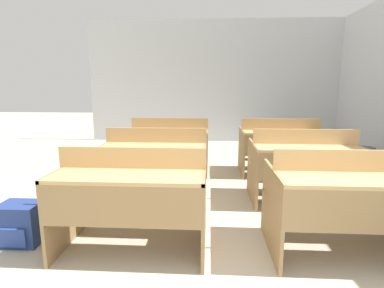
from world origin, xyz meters
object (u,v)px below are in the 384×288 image
at_px(schoolbag, 21,224).
at_px(bench_third_right, 280,144).
at_px(bench_front_left, 132,196).
at_px(bench_second_left, 156,161).
at_px(bench_third_left, 170,143).
at_px(bench_front_right, 349,200).
at_px(bench_second_right, 304,163).
at_px(wastepaper_bin, 365,155).

bearing_deg(schoolbag, bench_third_right, 39.95).
relative_size(bench_front_left, bench_second_left, 1.00).
bearing_deg(schoolbag, bench_third_left, 66.20).
bearing_deg(bench_front_right, schoolbag, 179.44).
xyz_separation_m(bench_front_right, bench_third_right, (-0.01, 2.41, 0.00)).
bearing_deg(bench_second_right, bench_front_right, -90.10).
height_order(bench_third_right, schoolbag, bench_third_right).
xyz_separation_m(bench_second_left, bench_second_right, (1.82, -0.01, 0.00)).
height_order(bench_front_left, wastepaper_bin, bench_front_left).
bearing_deg(bench_third_right, bench_second_right, -89.39).
distance_m(bench_front_right, bench_third_right, 2.41).
bearing_deg(bench_third_left, bench_second_right, -33.66).
bearing_deg(bench_second_right, schoolbag, -157.82).
height_order(bench_second_right, bench_third_left, same).
distance_m(bench_third_left, wastepaper_bin, 3.64).
distance_m(bench_second_left, wastepaper_bin, 4.08).
height_order(bench_second_left, bench_third_left, same).
bearing_deg(bench_third_right, wastepaper_bin, 23.50).
height_order(bench_third_left, schoolbag, bench_third_left).
height_order(bench_front_left, bench_third_right, same).
bearing_deg(wastepaper_bin, schoolbag, -145.61).
bearing_deg(bench_third_right, bench_third_left, -179.64).
bearing_deg(bench_third_left, bench_front_right, -52.97).
distance_m(bench_front_left, bench_third_right, 3.02).
xyz_separation_m(bench_front_right, bench_second_left, (-1.82, 1.20, 0.00)).
relative_size(bench_second_right, bench_third_right, 1.00).
bearing_deg(bench_front_right, bench_third_left, 127.03).
relative_size(bench_third_left, wastepaper_bin, 4.00).
bearing_deg(schoolbag, bench_front_right, -0.56).
xyz_separation_m(bench_second_left, schoolbag, (-1.03, -1.17, -0.30)).
height_order(bench_front_right, bench_third_left, same).
relative_size(bench_second_right, schoolbag, 3.35).
bearing_deg(bench_front_right, bench_front_left, -179.78).
bearing_deg(wastepaper_bin, bench_front_right, -118.68).
bearing_deg(schoolbag, bench_second_left, 48.56).
bearing_deg(bench_third_left, schoolbag, -113.80).
relative_size(bench_second_left, wastepaper_bin, 4.00).
bearing_deg(bench_second_left, schoolbag, -131.44).
bearing_deg(schoolbag, wastepaper_bin, 34.39).
height_order(bench_front_right, bench_second_right, same).
relative_size(bench_second_left, bench_third_right, 1.00).
xyz_separation_m(bench_third_right, schoolbag, (-2.85, -2.38, -0.30)).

